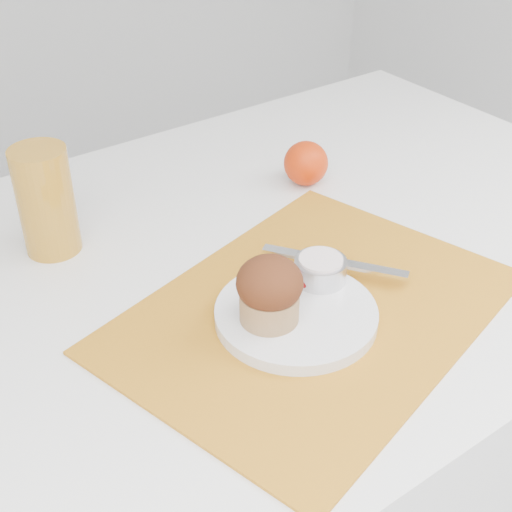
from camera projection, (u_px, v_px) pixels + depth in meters
table at (265, 430)px, 1.19m from camera, size 1.20×0.80×0.75m
placemat at (313, 311)px, 0.85m from camera, size 0.54×0.46×0.00m
plate at (296, 314)px, 0.83m from camera, size 0.23×0.23×0.02m
ramekin at (320, 270)px, 0.87m from camera, size 0.07×0.07×0.03m
cream at (321, 260)px, 0.86m from camera, size 0.06×0.06×0.01m
raspberry_near at (280, 281)px, 0.86m from camera, size 0.02×0.02×0.02m
raspberry_far at (306, 282)px, 0.86m from camera, size 0.02×0.02×0.02m
butter_knife at (334, 262)px, 0.90m from camera, size 0.12×0.16×0.00m
orange at (306, 163)px, 1.10m from camera, size 0.07×0.07×0.07m
juice_glass at (46, 201)px, 0.92m from camera, size 0.09×0.09×0.15m
muffin at (270, 290)px, 0.79m from camera, size 0.09×0.09×0.08m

